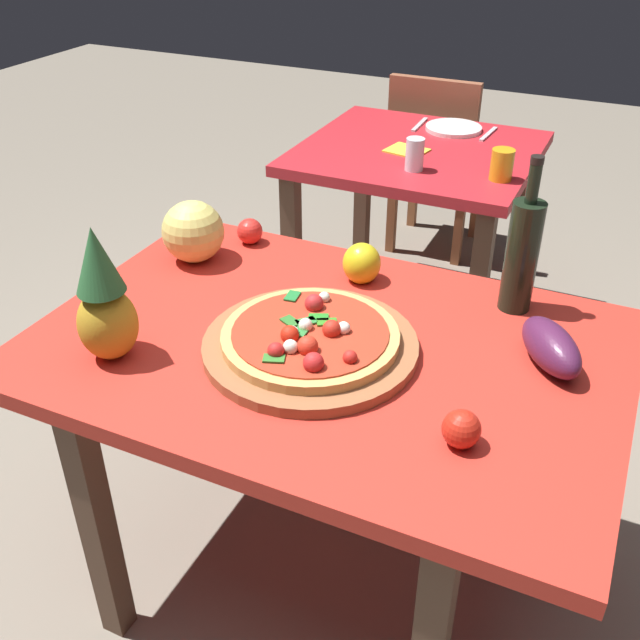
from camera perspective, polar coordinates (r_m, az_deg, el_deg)
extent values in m
plane|color=gray|center=(2.12, 0.43, -18.35)|extent=(10.00, 10.00, 0.00)
cube|color=#523828|center=(1.80, -16.89, -15.33)|extent=(0.06, 0.06, 0.69)
cube|color=#523828|center=(2.27, -4.42, -2.45)|extent=(0.06, 0.06, 0.69)
cube|color=#523828|center=(2.07, 15.08, -7.58)|extent=(0.06, 0.06, 0.69)
cube|color=red|center=(1.63, 0.53, -2.34)|extent=(1.29, 0.88, 0.04)
cube|color=#523828|center=(2.78, -2.20, 4.57)|extent=(0.06, 0.06, 0.69)
cube|color=#523828|center=(2.57, 12.07, 1.37)|extent=(0.06, 0.06, 0.69)
cube|color=#523828|center=(3.37, 3.33, 9.68)|extent=(0.06, 0.06, 0.69)
cube|color=#523828|center=(3.20, 15.31, 7.29)|extent=(0.06, 0.06, 0.69)
cube|color=red|center=(2.81, 7.66, 12.78)|extent=(0.85, 0.81, 0.04)
cube|color=#985A37|center=(3.77, 12.15, 9.24)|extent=(0.04, 0.04, 0.41)
cube|color=#985A37|center=(3.84, 7.33, 10.17)|extent=(0.04, 0.04, 0.41)
cube|color=#985A37|center=(3.47, 10.81, 7.36)|extent=(0.04, 0.04, 0.41)
cube|color=#985A37|center=(3.55, 5.64, 8.38)|extent=(0.04, 0.04, 0.41)
cube|color=#985A37|center=(3.57, 9.30, 12.15)|extent=(0.40, 0.40, 0.04)
cube|color=#97573B|center=(3.34, 8.72, 14.75)|extent=(0.40, 0.04, 0.40)
cylinder|color=#985A37|center=(1.59, -0.76, -2.02)|extent=(0.47, 0.47, 0.02)
cylinder|color=#E7A257|center=(1.57, -0.77, -1.31)|extent=(0.39, 0.39, 0.02)
cylinder|color=#BB3621|center=(1.57, -0.77, -0.92)|extent=(0.34, 0.34, 0.00)
sphere|color=red|center=(1.47, 2.36, -2.93)|extent=(0.03, 0.03, 0.03)
sphere|color=red|center=(1.54, -2.38, -1.14)|extent=(0.04, 0.04, 0.04)
sphere|color=red|center=(1.64, -0.46, 1.31)|extent=(0.04, 0.04, 0.04)
sphere|color=red|center=(1.55, 0.91, -0.72)|extent=(0.04, 0.04, 0.04)
sphere|color=red|center=(1.49, -3.46, -2.41)|extent=(0.04, 0.04, 0.04)
sphere|color=red|center=(1.45, -0.51, -3.35)|extent=(0.04, 0.04, 0.04)
sphere|color=red|center=(1.50, -0.97, -2.05)|extent=(0.04, 0.04, 0.04)
cube|color=#34772C|center=(1.48, -3.62, -3.01)|extent=(0.05, 0.04, 0.00)
cube|color=#2C7A35|center=(1.56, -1.47, -0.85)|extent=(0.03, 0.05, 0.00)
cube|color=#227A35|center=(1.69, -2.17, 1.88)|extent=(0.03, 0.05, 0.00)
cube|color=#258625|center=(1.61, -0.12, 0.20)|extent=(0.05, 0.04, 0.00)
cube|color=#2B8439|center=(1.59, -1.10, -0.13)|extent=(0.05, 0.05, 0.00)
cube|color=#348521|center=(1.59, 0.40, -0.22)|extent=(0.05, 0.05, 0.00)
cube|color=#2F702A|center=(1.59, -2.32, -0.11)|extent=(0.05, 0.04, 0.00)
sphere|color=white|center=(1.55, -2.17, -0.94)|extent=(0.03, 0.03, 0.03)
sphere|color=white|center=(1.56, 1.85, -0.64)|extent=(0.03, 0.03, 0.03)
sphere|color=silver|center=(1.50, -2.32, -2.11)|extent=(0.03, 0.03, 0.03)
sphere|color=white|center=(1.67, 0.34, 1.78)|extent=(0.03, 0.03, 0.03)
sphere|color=white|center=(1.57, -1.14, -0.39)|extent=(0.03, 0.03, 0.03)
cylinder|color=black|center=(1.74, 15.42, 4.74)|extent=(0.08, 0.08, 0.27)
cylinder|color=black|center=(1.67, 16.31, 10.18)|extent=(0.03, 0.03, 0.09)
cylinder|color=black|center=(1.65, 16.59, 11.88)|extent=(0.03, 0.03, 0.02)
ellipsoid|color=gold|center=(1.60, -16.20, -0.28)|extent=(0.13, 0.13, 0.16)
cone|color=#2A6334|center=(1.53, -17.05, 4.52)|extent=(0.10, 0.10, 0.14)
sphere|color=#DFD26B|center=(1.95, -9.87, 6.81)|extent=(0.16, 0.16, 0.16)
ellipsoid|color=yellow|center=(1.84, 3.27, 4.43)|extent=(0.10, 0.10, 0.11)
ellipsoid|color=#4D1E40|center=(1.60, 17.56, -2.01)|extent=(0.19, 0.21, 0.09)
sphere|color=red|center=(1.80, -16.46, 1.81)|extent=(0.07, 0.07, 0.07)
sphere|color=red|center=(1.36, 10.96, -8.34)|extent=(0.07, 0.07, 0.07)
sphere|color=red|center=(2.04, -5.50, 6.90)|extent=(0.07, 0.07, 0.07)
cylinder|color=orange|center=(2.54, 13.99, 11.67)|extent=(0.08, 0.08, 0.10)
cylinder|color=silver|center=(2.57, 7.39, 12.68)|extent=(0.06, 0.06, 0.11)
cylinder|color=white|center=(3.02, 10.37, 14.49)|extent=(0.22, 0.22, 0.02)
cube|color=silver|center=(3.06, 7.77, 14.86)|extent=(0.02, 0.18, 0.01)
cube|color=silver|center=(2.99, 13.00, 13.95)|extent=(0.03, 0.18, 0.01)
cube|color=yellow|center=(2.76, 6.77, 12.99)|extent=(0.16, 0.15, 0.01)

